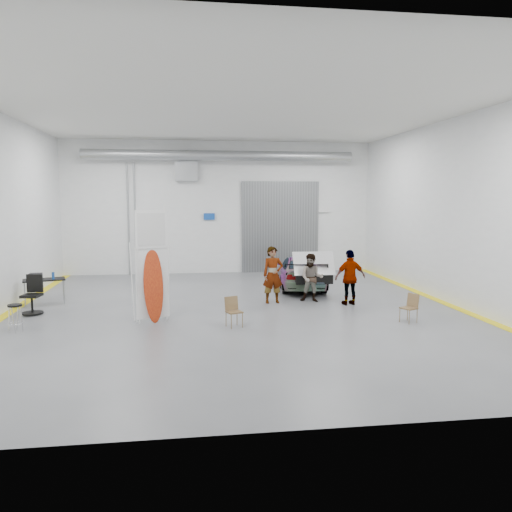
{
  "coord_description": "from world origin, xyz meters",
  "views": [
    {
      "loc": [
        -1.5,
        -14.91,
        3.44
      ],
      "look_at": [
        0.78,
        1.57,
        1.5
      ],
      "focal_mm": 35.0,
      "sensor_mm": 36.0,
      "label": 1
    }
  ],
  "objects": [
    {
      "name": "work_table",
      "position": [
        -6.23,
        1.95,
        0.81
      ],
      "size": [
        1.41,
        0.97,
        1.05
      ],
      "rotation": [
        0.0,
        0.0,
        0.28
      ],
      "color": "gray",
      "rests_on": "ground"
    },
    {
      "name": "person_b",
      "position": [
        2.57,
        1.01,
        0.81
      ],
      "size": [
        0.95,
        0.84,
        1.61
      ],
      "primitive_type": "imported",
      "rotation": [
        0.0,
        0.0,
        -0.35
      ],
      "color": "slate",
      "rests_on": "ground"
    },
    {
      "name": "folding_chair_far",
      "position": [
        4.54,
        -2.07,
        0.25
      ],
      "size": [
        0.49,
        0.61,
        0.8
      ],
      "rotation": [
        0.0,
        0.0,
        -1.12
      ],
      "color": "brown",
      "rests_on": "ground"
    },
    {
      "name": "shop_stool",
      "position": [
        -5.92,
        -1.64,
        0.36
      ],
      "size": [
        0.37,
        0.37,
        0.73
      ],
      "rotation": [
        0.0,
        0.0,
        0.22
      ],
      "color": "black",
      "rests_on": "ground"
    },
    {
      "name": "person_a",
      "position": [
        1.26,
        1.02,
        0.93
      ],
      "size": [
        0.72,
        0.5,
        1.87
      ],
      "primitive_type": "imported",
      "rotation": [
        0.0,
        0.0,
        0.09
      ],
      "color": "#9A7C54",
      "rests_on": "ground"
    },
    {
      "name": "office_chair",
      "position": [
        -6.1,
        0.45,
        0.5
      ],
      "size": [
        0.61,
        0.62,
        1.15
      ],
      "rotation": [
        0.0,
        0.0,
        -0.16
      ],
      "color": "black",
      "rests_on": "ground"
    },
    {
      "name": "person_c",
      "position": [
        3.68,
        0.39,
        0.9
      ],
      "size": [
        1.09,
        0.57,
        1.79
      ],
      "primitive_type": "imported",
      "rotation": [
        0.0,
        0.0,
        3.28
      ],
      "color": "brown",
      "rests_on": "ground"
    },
    {
      "name": "folding_chair_near",
      "position": [
        -0.29,
        -1.89,
        0.25
      ],
      "size": [
        0.49,
        0.52,
        0.81
      ],
      "rotation": [
        0.0,
        0.0,
        0.36
      ],
      "color": "brown",
      "rests_on": "ground"
    },
    {
      "name": "ground",
      "position": [
        0.0,
        0.0,
        0.0
      ],
      "size": [
        16.0,
        16.0,
        0.0
      ],
      "primitive_type": "plane",
      "color": "#595A60",
      "rests_on": "ground"
    },
    {
      "name": "surfboard_display",
      "position": [
        -2.55,
        -1.09,
        1.34
      ],
      "size": [
        0.89,
        0.49,
        3.31
      ],
      "rotation": [
        0.0,
        0.0,
        0.36
      ],
      "color": "white",
      "rests_on": "ground"
    },
    {
      "name": "trunk_lid",
      "position": [
        2.81,
        1.8,
        1.26
      ],
      "size": [
        1.45,
        0.88,
        0.04
      ],
      "primitive_type": "cube",
      "color": "silver",
      "rests_on": "sedan_car"
    },
    {
      "name": "room_shell",
      "position": [
        0.24,
        2.22,
        4.08
      ],
      "size": [
        14.02,
        16.18,
        6.01
      ],
      "color": "silver",
      "rests_on": "ground"
    },
    {
      "name": "sedan_car",
      "position": [
        2.81,
        3.69,
        0.62
      ],
      "size": [
        2.26,
        4.46,
        1.24
      ],
      "primitive_type": "imported",
      "rotation": [
        0.0,
        0.0,
        3.02
      ],
      "color": "white",
      "rests_on": "ground"
    }
  ]
}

